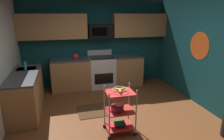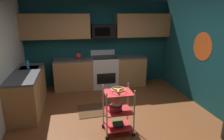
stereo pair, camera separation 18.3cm
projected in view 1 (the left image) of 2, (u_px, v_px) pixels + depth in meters
The scene contains 16 objects.
floor at pixel (117, 121), 4.25m from camera, with size 4.40×4.80×0.04m, color brown.
wall_back at pixel (96, 44), 6.14m from camera, with size 4.52×0.06×2.60m, color #14474C.
wall_right at pixel (213, 56), 4.42m from camera, with size 0.06×4.80×2.60m, color #14474C.
wall_flower_decal at pixel (199, 46), 4.78m from camera, with size 0.68×0.68×0.00m, color #E5591E.
counter_run at pixel (75, 79), 5.46m from camera, with size 3.58×2.34×0.92m.
oven_range at pixel (102, 71), 6.09m from camera, with size 0.76×0.65×1.10m.
upper_cabinets at pixel (95, 26), 5.80m from camera, with size 4.40×0.33×0.70m.
microwave at pixel (100, 31), 5.85m from camera, with size 0.70×0.39×0.40m.
rolling_cart at pixel (120, 110), 3.71m from camera, with size 0.57×0.43×0.91m.
fruit_bowl at pixel (120, 90), 3.59m from camera, with size 0.27×0.27×0.07m.
mixing_bowl_large at pixel (117, 108), 3.68m from camera, with size 0.25×0.25×0.11m.
mixing_bowl_small at pixel (118, 103), 3.64m from camera, with size 0.18×0.18×0.08m.
book_stack at pixel (120, 124), 3.79m from camera, with size 0.22×0.20×0.08m.
kettle at pixel (75, 56), 5.76m from camera, with size 0.21×0.18×0.26m.
dish_soap_bottle at pixel (25, 66), 4.65m from camera, with size 0.06×0.06×0.20m, color #2D8CBF.
floor_rug at pixel (101, 109), 4.70m from camera, with size 1.10×0.70×0.01m, color #472D19.
Camera 1 is at (-1.05, -3.63, 2.22)m, focal length 31.63 mm.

